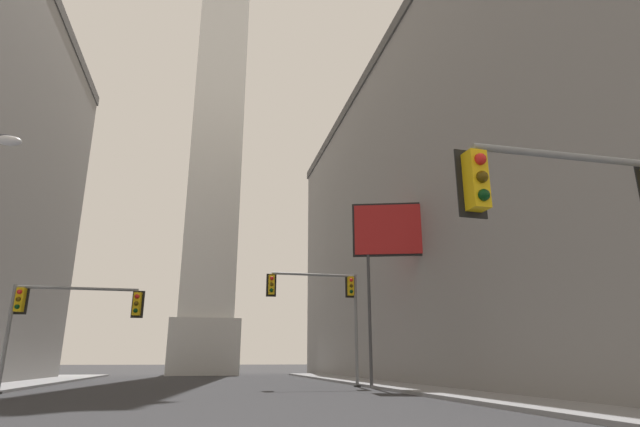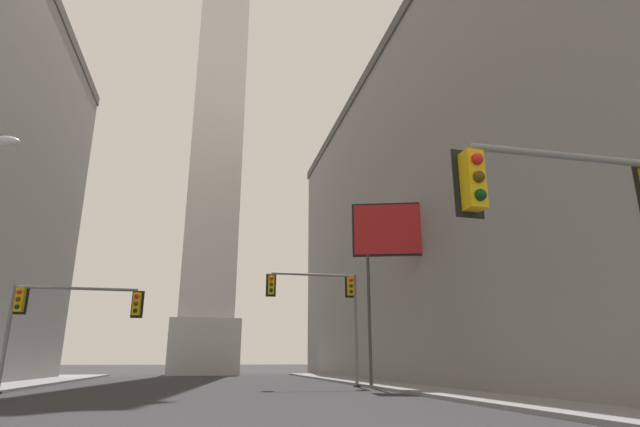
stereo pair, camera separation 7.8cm
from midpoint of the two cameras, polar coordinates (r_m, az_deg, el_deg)
sidewalk_right at (r=23.57m, az=17.26°, el=-19.05°), size 5.00×66.51×0.15m
building_right at (r=43.55m, az=25.22°, el=-0.21°), size 29.30×53.14×24.86m
obelisk at (r=63.46m, az=-11.36°, el=11.87°), size 7.16×7.16×65.15m
traffic_light_near_right at (r=10.95m, az=30.02°, el=-0.27°), size 4.81×0.51×5.33m
traffic_light_mid_right at (r=29.52m, az=0.82°, el=-9.75°), size 5.50×0.51×6.38m
traffic_light_mid_left at (r=26.89m, az=-27.52°, el=-9.75°), size 5.98×0.52×4.85m
billboard_sign at (r=29.42m, az=8.89°, el=-2.55°), size 5.01×1.79×10.41m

